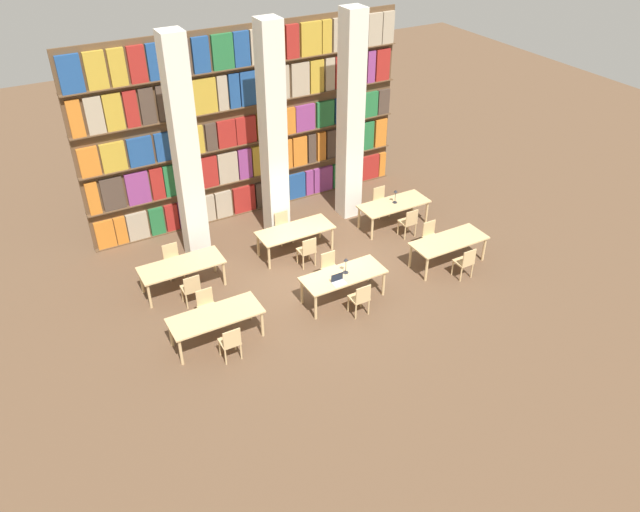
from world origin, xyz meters
TOP-DOWN VIEW (x-y plane):
  - ground_plane at (0.00, 0.00)m, footprint 40.00×40.00m
  - bookshelf_bank at (0.01, 4.06)m, footprint 9.69×0.35m
  - pillar_left at (-2.40, 2.43)m, footprint 0.58×0.58m
  - pillar_center at (0.00, 2.43)m, footprint 0.58×0.58m
  - pillar_right at (2.40, 2.43)m, footprint 0.58×0.58m
  - reading_table_0 at (-3.23, -1.13)m, footprint 2.08×0.86m
  - chair_0 at (-3.18, -1.85)m, footprint 0.42×0.40m
  - chair_1 at (-3.18, -0.42)m, footprint 0.42×0.40m
  - reading_table_1 at (0.05, -1.19)m, footprint 2.08×0.86m
  - chair_2 at (0.09, -1.90)m, footprint 0.42×0.40m
  - chair_3 at (0.09, -0.48)m, footprint 0.42×0.40m
  - desk_lamp_0 at (0.13, -1.16)m, footprint 0.14×0.14m
  - laptop at (-0.22, -1.42)m, footprint 0.32×0.22m
  - reading_table_2 at (3.28, -1.21)m, footprint 2.08×0.86m
  - chair_4 at (3.26, -1.93)m, footprint 0.42×0.40m
  - chair_5 at (3.26, -0.50)m, footprint 0.42×0.40m
  - reading_table_3 at (-3.25, 1.13)m, footprint 2.08×0.86m
  - chair_6 at (-3.27, 0.42)m, footprint 0.42×0.40m
  - chair_7 at (-3.27, 1.85)m, footprint 0.42×0.40m
  - reading_table_4 at (-0.01, 1.24)m, footprint 2.08×0.86m
  - chair_8 at (-0.03, 0.53)m, footprint 0.42×0.40m
  - chair_9 at (-0.03, 1.95)m, footprint 0.42×0.40m
  - reading_table_5 at (3.16, 1.14)m, footprint 2.08×0.86m
  - chair_10 at (3.19, 0.43)m, footprint 0.42×0.40m
  - chair_11 at (3.19, 1.85)m, footprint 0.42×0.40m
  - desk_lamp_1 at (3.20, 1.16)m, footprint 0.14×0.14m

SIDE VIEW (x-z plane):
  - ground_plane at x=0.00m, z-range 0.00..0.00m
  - chair_0 at x=-3.18m, z-range 0.04..0.93m
  - chair_1 at x=-3.18m, z-range 0.04..0.93m
  - chair_2 at x=0.09m, z-range 0.04..0.93m
  - chair_3 at x=0.09m, z-range 0.04..0.93m
  - chair_4 at x=3.26m, z-range 0.04..0.93m
  - chair_5 at x=3.26m, z-range 0.04..0.93m
  - chair_6 at x=-3.27m, z-range 0.04..0.93m
  - chair_7 at x=-3.27m, z-range 0.04..0.93m
  - chair_8 at x=-0.03m, z-range 0.04..0.93m
  - chair_9 at x=-0.03m, z-range 0.04..0.93m
  - chair_10 at x=3.19m, z-range 0.04..0.93m
  - chair_11 at x=3.19m, z-range 0.04..0.93m
  - reading_table_0 at x=-3.23m, z-range 0.29..1.03m
  - reading_table_1 at x=0.05m, z-range 0.29..1.03m
  - reading_table_2 at x=3.28m, z-range 0.29..1.03m
  - reading_table_3 at x=-3.25m, z-range 0.29..1.03m
  - reading_table_4 at x=-0.01m, z-range 0.29..1.03m
  - reading_table_5 at x=3.16m, z-range 0.29..1.03m
  - laptop at x=-0.22m, z-range 0.68..0.89m
  - desk_lamp_1 at x=3.20m, z-range 0.81..1.23m
  - desk_lamp_0 at x=0.13m, z-range 0.81..1.24m
  - bookshelf_bank at x=0.01m, z-range -0.04..5.46m
  - pillar_left at x=-2.40m, z-range 0.00..6.00m
  - pillar_center at x=0.00m, z-range 0.00..6.00m
  - pillar_right at x=2.40m, z-range 0.00..6.00m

